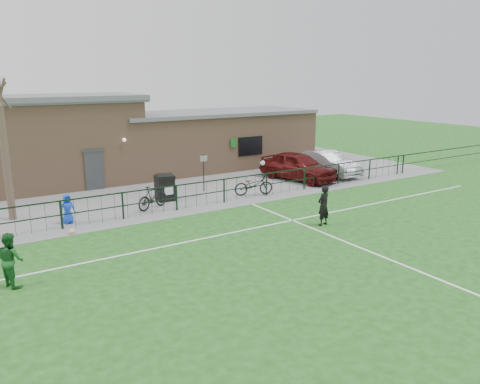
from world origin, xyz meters
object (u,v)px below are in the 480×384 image
bicycle_e (254,185)px  outfield_player (11,260)px  ball_ground (72,231)px  wheelie_bin_right (165,188)px  bare_tree (5,150)px  car_maroon (298,166)px  spectator_child (68,209)px  car_silver (327,163)px  bicycle_d (153,197)px  wheelie_bin_left (165,189)px  sign_post (204,173)px

bicycle_e → outfield_player: 12.94m
ball_ground → wheelie_bin_right: bearing=28.5°
bare_tree → car_maroon: (15.25, -0.44, -2.16)m
spectator_child → outfield_player: 5.92m
car_silver → outfield_player: (-18.58, -6.83, 0.05)m
bare_tree → bicycle_d: (5.68, -1.69, -2.43)m
wheelie_bin_left → sign_post: size_ratio=0.56×
car_silver → wheelie_bin_right: bearing=178.8°
outfield_player → wheelie_bin_left: bearing=-70.5°
wheelie_bin_left → car_maroon: 8.50m
sign_post → bicycle_d: (-3.57, -1.73, -0.45)m
bare_tree → outfield_player: (-0.88, -7.11, -2.19)m
spectator_child → outfield_player: bearing=-125.9°
wheelie_bin_right → car_silver: car_silver is taller
bare_tree → outfield_player: size_ratio=3.72×
bare_tree → wheelie_bin_left: bearing=-4.8°
sign_post → ball_ground: sign_post is taller
car_silver → bicycle_e: size_ratio=2.23×
bicycle_e → spectator_child: spectator_child is taller
spectator_child → outfield_player: outfield_player is taller
bicycle_d → wheelie_bin_left: bearing=-67.9°
car_maroon → bicycle_d: car_maroon is taller
car_silver → spectator_child: bearing=-176.8°
car_silver → bicycle_d: car_silver is taller
bare_tree → car_maroon: bearing=-1.6°
outfield_player → ball_ground: 4.60m
wheelie_bin_right → ball_ground: size_ratio=4.97×
wheelie_bin_left → spectator_child: (-4.88, -1.30, 0.05)m
bare_tree → outfield_player: bare_tree is taller
wheelie_bin_right → car_silver: 10.89m
bare_tree → sign_post: size_ratio=3.00×
sign_post → car_silver: bearing=-2.2°
wheelie_bin_left → sign_post: sign_post is taller
car_maroon → car_silver: (2.45, 0.15, -0.09)m
wheelie_bin_left → spectator_child: spectator_child is taller
wheelie_bin_left → outfield_player: 10.06m
bicycle_e → spectator_child: size_ratio=1.62×
sign_post → car_maroon: sign_post is taller
wheelie_bin_right → bicycle_d: 1.62m
sign_post → bicycle_e: (1.77, -2.08, -0.47)m
sign_post → car_maroon: 6.01m
sign_post → ball_ground: bearing=-156.0°
outfield_player → ball_ground: (2.54, 3.78, -0.69)m
wheelie_bin_right → spectator_child: (-4.94, -1.34, 0.03)m
wheelie_bin_right → bicycle_e: bearing=-9.5°
bare_tree → car_silver: bearing=-0.9°
wheelie_bin_left → car_silver: car_silver is taller
sign_post → spectator_child: sign_post is taller
car_maroon → car_silver: size_ratio=1.08×
wheelie_bin_left → outfield_player: outfield_player is taller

